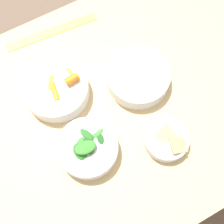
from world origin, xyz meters
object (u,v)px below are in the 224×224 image
(bowl_carrots, at_px, (56,89))
(bowl_beans_hotdog, at_px, (138,77))
(bowl_greens, at_px, (88,148))
(ruler, at_px, (52,32))
(bowl_cookies, at_px, (167,139))

(bowl_carrots, xyz_separation_m, bowl_beans_hotdog, (0.23, -0.08, -0.01))
(bowl_carrots, relative_size, bowl_greens, 1.14)
(bowl_greens, distance_m, bowl_beans_hotdog, 0.26)
(bowl_carrots, relative_size, ruler, 0.63)
(bowl_beans_hotdog, height_order, bowl_cookies, bowl_beans_hotdog)
(bowl_carrots, xyz_separation_m, ruler, (0.07, 0.20, -0.03))
(bowl_beans_hotdog, xyz_separation_m, bowl_cookies, (-0.02, -0.20, -0.00))
(bowl_beans_hotdog, relative_size, ruler, 0.62)
(bowl_cookies, bearing_deg, bowl_beans_hotdog, 83.29)
(bowl_greens, distance_m, bowl_cookies, 0.22)
(bowl_cookies, xyz_separation_m, ruler, (-0.13, 0.48, -0.02))
(ruler, bearing_deg, bowl_beans_hotdog, -61.10)
(bowl_greens, height_order, bowl_cookies, bowl_greens)
(bowl_carrots, bearing_deg, bowl_beans_hotdog, -19.29)
(bowl_beans_hotdog, distance_m, ruler, 0.32)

